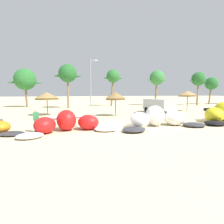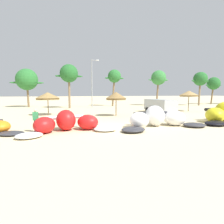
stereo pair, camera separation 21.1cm
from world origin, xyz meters
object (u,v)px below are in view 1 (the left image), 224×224
Objects in this scene: beach_umbrella_middle at (116,96)px; palm_left at (25,80)px; kite_left at (68,123)px; lamppost_west_center at (91,81)px; palm_right_of_gap at (198,79)px; palm_center_right at (157,78)px; palm_right at (211,84)px; beach_umbrella_near_van at (47,96)px; beach_umbrella_near_palms at (188,94)px; palm_left_of_gap at (68,74)px; parked_van at (158,105)px; person_near_kites at (36,121)px; palm_center_left at (113,77)px; kite_left_of_center at (158,119)px.

beach_umbrella_middle is 0.39× the size of palm_left.
lamppost_west_center reaches higher than kite_left.
kite_left is at bearing -143.76° from palm_right_of_gap.
kite_left is at bearing -130.58° from palm_center_right.
palm_right is (6.28, 3.07, -0.72)m from palm_right_of_gap.
beach_umbrella_near_van is 19.55m from beach_umbrella_near_palms.
beach_umbrella_near_palms is 19.84m from palm_left_of_gap.
beach_umbrella_middle is (7.75, -2.76, 0.02)m from beach_umbrella_near_van.
person_near_kites is (-14.35, -9.06, -0.27)m from parked_van.
parked_van is at bearing -44.01° from palm_left_of_gap.
palm_center_left is (-2.42, 14.13, 4.84)m from parked_van.
palm_center_left reaches higher than palm_right.
kite_left_of_center is at bearing -118.42° from palm_center_right.
palm_right_of_gap is 1.11× the size of palm_right.
palm_right_of_gap is at bearing 0.48° from palm_left_of_gap.
lamppost_west_center is (-14.12, -1.03, -0.86)m from palm_center_right.
kite_left is 1.31× the size of parked_van.
beach_umbrella_near_palms is at bearing -135.21° from palm_right_of_gap.
palm_left_of_gap is at bearing -30.11° from palm_left.
parked_van is 19.85m from palm_right_of_gap.
palm_left is 0.94× the size of palm_left_of_gap.
palm_right is (41.02, -1.10, -0.31)m from palm_left.
palm_center_right is (12.14, 22.44, 5.14)m from kite_left_of_center.
palm_center_left is at bearing -179.47° from palm_right.
beach_umbrella_near_palms is at bearing 30.04° from kite_left.
palm_right is (36.34, 23.41, 4.02)m from person_near_kites.
palm_center_left is 1.15× the size of palm_right.
palm_left reaches higher than palm_right_of_gap.
beach_umbrella_near_palms is 22.07m from person_near_kites.
palm_left is (-24.29, 14.54, 2.56)m from beach_umbrella_near_palms.
palm_right is (36.28, 13.34, 2.50)m from beach_umbrella_near_van.
parked_van is 0.73× the size of palm_left.
palm_left reaches higher than parked_van.
person_near_kites is 0.23× the size of palm_right_of_gap.
kite_left is 20.34m from beach_umbrella_near_palms.
parked_van is (5.20, 9.23, 0.45)m from kite_left_of_center.
parked_van is 24.85m from palm_left.
palm_center_right is 15.12m from palm_right.
palm_right_of_gap is at bearing 36.24° from kite_left.
palm_left_of_gap is 4.54m from lamppost_west_center.
lamppost_west_center is at bearing 76.63° from kite_left.
palm_left_of_gap is (-11.45, 11.06, 4.90)m from parked_van.
kite_left_of_center is 21.90m from palm_left_of_gap.
palm_right_of_gap is at bearing -2.22° from lamppost_west_center.
palm_left_of_gap is at bearing 148.74° from beach_umbrella_near_palms.
palm_left is at bearing 119.26° from kite_left_of_center.
palm_center_left is (16.62, -1.33, 0.77)m from palm_left.
palm_center_right is 8.97m from palm_right_of_gap.
palm_center_right is at bearing 4.18° from lamppost_west_center.
parked_van is 15.13m from palm_center_left.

